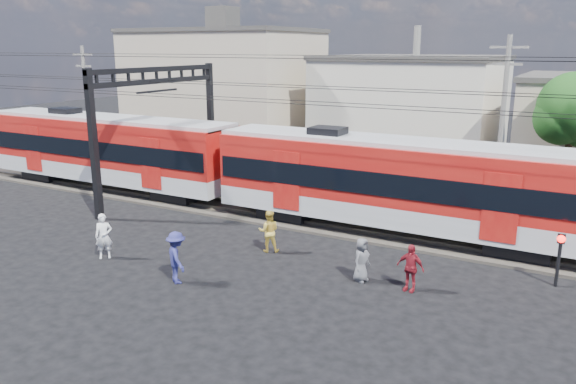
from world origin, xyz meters
name	(u,v)px	position (x,y,z in m)	size (l,w,h in m)	color
ground	(234,288)	(0.00, 0.00, 0.00)	(120.00, 120.00, 0.00)	black
track_bed	(332,223)	(0.00, 8.00, 0.06)	(70.00, 3.40, 0.12)	#2D2823
rail_near	(325,225)	(0.00, 7.25, 0.18)	(70.00, 0.12, 0.12)	#59544C
rail_far	(338,217)	(0.00, 8.75, 0.18)	(70.00, 0.12, 0.12)	#59544C
commuter_train	(400,181)	(3.12, 8.00, 2.40)	(50.30, 3.08, 4.17)	black
catenary	(178,103)	(-8.65, 8.00, 5.14)	(70.00, 9.30, 7.52)	black
building_west	(225,88)	(-17.00, 24.00, 4.66)	(14.28, 10.20, 9.30)	tan
building_midwest	(413,106)	(-2.00, 27.00, 3.66)	(12.24, 12.24, 7.30)	beige
utility_pole_mid	(502,117)	(6.00, 15.00, 4.53)	(1.80, 0.24, 8.50)	slate
utility_pole_west	(86,99)	(-22.00, 14.00, 4.28)	(1.80, 0.24, 8.00)	slate
pedestrian_a	(104,236)	(-5.97, -0.02, 0.88)	(0.64, 0.42, 1.76)	white
pedestrian_b	(269,231)	(-0.76, 3.63, 0.85)	(0.82, 0.64, 1.70)	gold
pedestrian_c	(177,257)	(-1.99, -0.52, 0.92)	(1.18, 0.68, 1.83)	navy
pedestrian_d	(410,268)	(5.25, 2.69, 0.82)	(0.96, 0.40, 1.63)	maroon
pedestrian_e	(362,260)	(3.54, 2.66, 0.78)	(0.76, 0.50, 1.56)	#545459
crossing_signal	(560,250)	(9.54, 5.42, 1.31)	(0.27, 0.27, 1.89)	black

